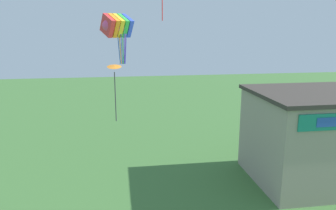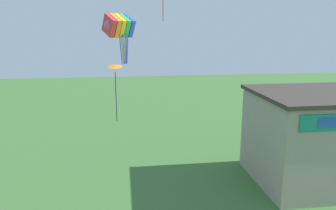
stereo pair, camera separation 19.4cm
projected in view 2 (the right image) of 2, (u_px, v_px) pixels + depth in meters
name	position (u px, v px, depth m)	size (l,w,h in m)	color
seaside_building	(320.00, 137.00, 20.55)	(8.20, 6.65, 5.79)	gray
kite_rainbow_parafoil	(119.00, 26.00, 22.07)	(2.66, 2.48, 3.39)	#E54C8C
kite_orange_delta	(115.00, 72.00, 16.43)	(0.72, 0.72, 2.95)	orange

